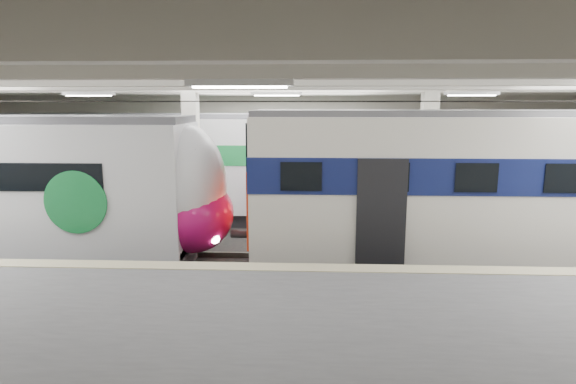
{
  "coord_description": "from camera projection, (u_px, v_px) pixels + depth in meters",
  "views": [
    {
      "loc": [
        1.05,
        -13.3,
        4.65
      ],
      "look_at": [
        0.4,
        1.0,
        2.0
      ],
      "focal_mm": 30.0,
      "sensor_mm": 36.0,
      "label": 1
    }
  ],
  "objects": [
    {
      "name": "far_train",
      "position": [
        153.0,
        166.0,
        19.2
      ],
      "size": [
        13.27,
        2.98,
        4.25
      ],
      "rotation": [
        0.0,
        0.0,
        -0.02
      ],
      "color": "silver",
      "rests_on": "ground"
    },
    {
      "name": "station_hall",
      "position": [
        267.0,
        162.0,
        11.66
      ],
      "size": [
        36.0,
        24.0,
        5.75
      ],
      "color": "black",
      "rests_on": "ground"
    },
    {
      "name": "older_rer",
      "position": [
        495.0,
        188.0,
        13.26
      ],
      "size": [
        13.56,
        2.99,
        4.47
      ],
      "color": "white",
      "rests_on": "ground"
    },
    {
      "name": "modern_emu",
      "position": [
        24.0,
        192.0,
        13.89
      ],
      "size": [
        13.26,
        2.74,
        4.3
      ],
      "color": "silver",
      "rests_on": "ground"
    }
  ]
}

